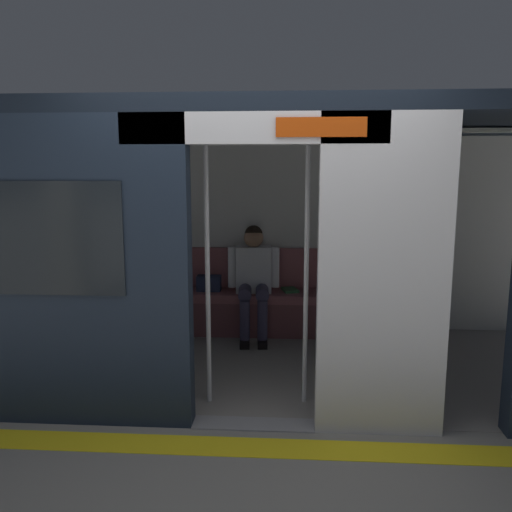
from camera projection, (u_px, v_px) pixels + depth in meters
ground_plane at (253, 425)px, 3.60m from camera, size 60.00×60.00×0.00m
platform_edge_strip at (250, 447)px, 3.31m from camera, size 8.00×0.24×0.01m
train_car at (256, 205)px, 4.45m from camera, size 6.40×2.56×2.25m
bench_seat at (267, 302)px, 5.56m from camera, size 2.86×0.44×0.47m
person_seated at (254, 274)px, 5.46m from camera, size 0.55×0.69×1.19m
handbag at (209, 283)px, 5.62m from camera, size 0.26×0.15×0.17m
book at (290, 290)px, 5.61m from camera, size 0.20×0.25×0.03m
grab_pole_door at (207, 268)px, 3.80m from camera, size 0.04×0.04×2.11m
grab_pole_far at (306, 268)px, 3.79m from camera, size 0.04×0.04×2.11m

